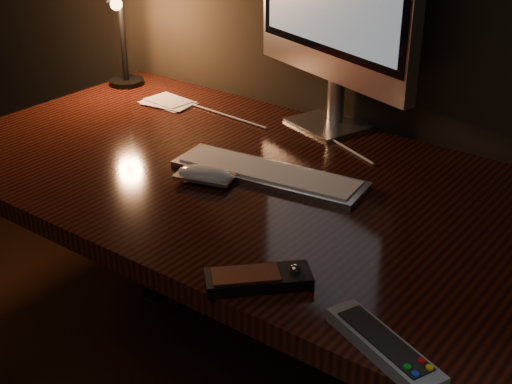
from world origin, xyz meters
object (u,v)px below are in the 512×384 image
Objects in this scene: tv_remote at (384,346)px; mouse at (205,177)px; media_remote at (258,278)px; desk_lamp at (118,8)px; desk at (310,231)px; keyboard at (269,173)px.

mouse is at bearing 176.96° from tv_remote.
desk_lamp is at bearing 102.35° from media_remote.
desk_lamp is at bearing 175.11° from tv_remote.
desk is 4.97× the size of desk_lamp.
tv_remote is (0.38, -0.41, 0.14)m from desk.
media_remote is 0.49× the size of desk_lamp.
keyboard is at bearing 30.94° from mouse.
media_remote reaches higher than desk.
desk_lamp reaches higher than media_remote.
media_remote is (0.22, -0.32, 0.00)m from keyboard.
mouse is 0.38m from media_remote.
tv_remote reaches higher than keyboard.
desk_lamp is at bearing 167.29° from desk.
keyboard is 0.57m from tv_remote.
media_remote is 0.23m from tv_remote.
desk_lamp is (-0.72, 0.16, 0.35)m from desk.
media_remote reaches higher than keyboard.
mouse is at bearing -136.35° from desk.
media_remote is at bearing -53.24° from mouse.
keyboard is 2.02× the size of tv_remote.
desk is 10.07× the size of media_remote.
desk is 0.26m from mouse.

